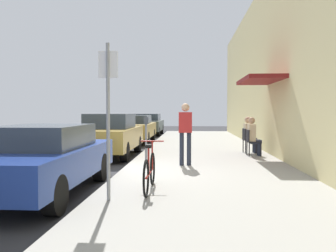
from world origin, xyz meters
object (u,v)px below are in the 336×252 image
Objects in this scene: parked_car_1 at (110,135)px; cafe_chair_1 at (247,139)px; seated_patron_1 at (249,133)px; street_sign at (108,109)px; seated_patron_0 at (253,135)px; cafe_chair_0 at (251,141)px; pedestrian_standing at (185,129)px; parking_meter at (146,136)px; bicycle_0 at (150,172)px; parked_car_2 at (135,128)px; parked_car_0 at (42,158)px; parked_car_3 at (148,124)px.

parked_car_1 is 5.06× the size of cafe_chair_1.
cafe_chair_1 is at bearing -175.23° from seated_patron_1.
street_sign is 2.02× the size of seated_patron_0.
pedestrian_standing is (-2.17, -2.25, 0.50)m from cafe_chair_0.
seated_patron_1 is at bearing 34.92° from parking_meter.
seated_patron_0 is 3.19m from pedestrian_standing.
parked_car_2 is at bearing 100.29° from bicycle_0.
seated_patron_0 is (4.95, -0.49, 0.04)m from parked_car_1.
street_sign is 7.87m from seated_patron_1.
cafe_chair_1 is (3.34, 2.37, -0.26)m from parking_meter.
cafe_chair_0 is 0.20m from seated_patron_0.
parked_car_1 is 2.59× the size of pedestrian_standing.
street_sign is at bearing -119.15° from seated_patron_0.
parked_car_1 is at bearing 174.26° from cafe_chair_0.
parked_car_2 is 11.76m from bicycle_0.
seated_patron_1 reaches higher than cafe_chair_1.
bicycle_0 is (0.55, -3.90, -0.41)m from parking_meter.
seated_patron_0 reaches higher than parked_car_0.
pedestrian_standing reaches higher than cafe_chair_0.
parking_meter reaches higher than cafe_chair_0.
parked_car_1 is at bearing 127.31° from parking_meter.
bicycle_0 is 1.97× the size of cafe_chair_0.
cafe_chair_1 is (-0.06, 0.83, -0.19)m from seated_patron_0.
parked_car_3 reaches higher than bicycle_0.
parked_car_0 is 2.57× the size of bicycle_0.
pedestrian_standing is at bearing -125.18° from cafe_chair_1.
cafe_chair_1 is (4.89, 0.34, -0.15)m from parked_car_1.
cafe_chair_1 is (4.89, -11.33, -0.12)m from parked_car_3.
cafe_chair_0 is at bearing -90.01° from cafe_chair_1.
parked_car_2 is 6.03m from parked_car_3.
parking_meter is 3.69m from cafe_chair_0.
parking_meter is 4.71m from street_sign.
parking_meter reaches higher than seated_patron_0.
parked_car_2 is (-0.00, 5.64, -0.04)m from parked_car_1.
seated_patron_1 is (4.95, -5.30, 0.08)m from parked_car_2.
bicycle_0 is at bearing -114.03° from cafe_chair_1.
seated_patron_0 is at bearing 2.48° from cafe_chair_0.
parking_meter is (1.55, -7.67, 0.15)m from parked_car_2.
seated_patron_0 is at bearing -85.85° from cafe_chair_1.
seated_patron_1 is (2.85, 6.27, 0.34)m from bicycle_0.
parked_car_1 is 1.00× the size of parked_car_3.
cafe_chair_1 is (4.89, 6.16, -0.08)m from parked_car_0.
cafe_chair_1 is at bearing 51.53° from parked_car_0.
parking_meter is 1.52× the size of cafe_chair_0.
cafe_chair_0 is at bearing 24.76° from parking_meter.
parked_car_0 is at bearing -112.26° from parking_meter.
parked_car_0 is 4.13m from pedestrian_standing.
parked_car_1 reaches higher than parked_car_3.
seated_patron_1 is 0.76× the size of pedestrian_standing.
parking_meter is 0.77× the size of bicycle_0.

